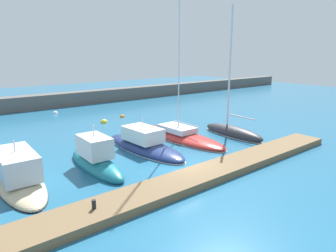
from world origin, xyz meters
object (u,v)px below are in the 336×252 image
(sailboat_red_fourth, at_px, (180,135))
(dock_bollard, at_px, (94,204))
(mooring_buoy_orange, at_px, (122,117))
(motorboat_navy_third, at_px, (144,144))
(mooring_buoy_yellow, at_px, (104,123))
(motorboat_teal_second, at_px, (95,159))
(sailboat_charcoal_fifth, at_px, (233,131))
(mooring_buoy_white, at_px, (55,114))
(motorboat_sand_nearest, at_px, (17,175))

(sailboat_red_fourth, height_order, dock_bollard, sailboat_red_fourth)
(sailboat_red_fourth, xyz_separation_m, mooring_buoy_orange, (0.65, 11.30, -0.29))
(motorboat_navy_third, xyz_separation_m, dock_bollard, (-7.61, -7.06, 0.24))
(mooring_buoy_yellow, height_order, dock_bollard, dock_bollard)
(motorboat_teal_second, distance_m, mooring_buoy_yellow, 13.56)
(sailboat_red_fourth, relative_size, mooring_buoy_orange, 30.94)
(sailboat_charcoal_fifth, relative_size, mooring_buoy_orange, 19.96)
(mooring_buoy_orange, distance_m, dock_bollard, 22.78)
(motorboat_teal_second, relative_size, mooring_buoy_orange, 11.76)
(motorboat_teal_second, relative_size, mooring_buoy_yellow, 8.85)
(mooring_buoy_white, bearing_deg, mooring_buoy_yellow, -74.01)
(motorboat_teal_second, bearing_deg, mooring_buoy_yellow, -28.34)
(motorboat_navy_third, xyz_separation_m, mooring_buoy_yellow, (1.87, 10.58, -0.44))
(sailboat_red_fourth, bearing_deg, motorboat_navy_third, 96.49)
(motorboat_teal_second, height_order, mooring_buoy_orange, motorboat_teal_second)
(motorboat_teal_second, relative_size, sailboat_red_fourth, 0.38)
(sailboat_red_fourth, relative_size, sailboat_charcoal_fifth, 1.55)
(motorboat_sand_nearest, height_order, sailboat_red_fourth, sailboat_red_fourth)
(motorboat_sand_nearest, distance_m, motorboat_teal_second, 4.77)
(motorboat_navy_third, height_order, mooring_buoy_orange, motorboat_navy_third)
(motorboat_sand_nearest, relative_size, sailboat_red_fourth, 0.48)
(mooring_buoy_yellow, xyz_separation_m, mooring_buoy_orange, (3.11, 1.33, 0.00))
(sailboat_charcoal_fifth, bearing_deg, motorboat_sand_nearest, 88.86)
(mooring_buoy_white, distance_m, dock_bollard, 27.18)
(dock_bollard, bearing_deg, motorboat_navy_third, 42.84)
(mooring_buoy_white, bearing_deg, mooring_buoy_orange, -52.52)
(motorboat_sand_nearest, height_order, mooring_buoy_white, motorboat_sand_nearest)
(motorboat_navy_third, distance_m, mooring_buoy_yellow, 10.75)
(motorboat_navy_third, height_order, mooring_buoy_white, motorboat_navy_third)
(mooring_buoy_white, height_order, dock_bollard, dock_bollard)
(mooring_buoy_yellow, distance_m, mooring_buoy_orange, 3.38)
(motorboat_teal_second, xyz_separation_m, mooring_buoy_yellow, (6.63, 11.82, -0.58))
(motorboat_sand_nearest, height_order, motorboat_teal_second, motorboat_teal_second)
(motorboat_sand_nearest, height_order, dock_bollard, motorboat_sand_nearest)
(motorboat_teal_second, bearing_deg, mooring_buoy_orange, -35.57)
(motorboat_navy_third, bearing_deg, dock_bollard, 130.28)
(mooring_buoy_yellow, bearing_deg, mooring_buoy_white, 105.99)
(mooring_buoy_orange, bearing_deg, dock_bollard, -123.58)
(motorboat_teal_second, xyz_separation_m, sailboat_charcoal_fifth, (13.61, -0.52, -0.17))
(motorboat_sand_nearest, relative_size, mooring_buoy_yellow, 11.17)
(motorboat_teal_second, distance_m, sailboat_red_fourth, 9.29)
(motorboat_teal_second, height_order, mooring_buoy_white, motorboat_teal_second)
(mooring_buoy_white, bearing_deg, sailboat_charcoal_fifth, -65.73)
(sailboat_red_fourth, bearing_deg, dock_bollard, 121.12)
(sailboat_charcoal_fifth, distance_m, mooring_buoy_white, 22.97)
(mooring_buoy_white, bearing_deg, motorboat_navy_third, -88.23)
(motorboat_sand_nearest, height_order, motorboat_navy_third, motorboat_sand_nearest)
(mooring_buoy_white, bearing_deg, motorboat_sand_nearest, -114.16)
(motorboat_teal_second, xyz_separation_m, motorboat_navy_third, (4.76, 1.24, -0.15))
(mooring_buoy_yellow, bearing_deg, motorboat_teal_second, -119.31)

